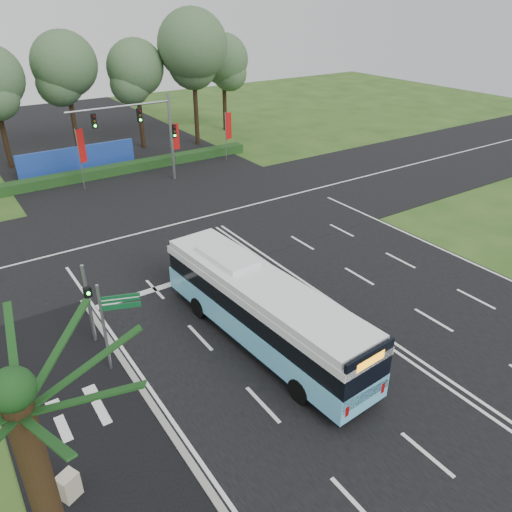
{
  "coord_description": "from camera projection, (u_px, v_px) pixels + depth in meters",
  "views": [
    {
      "loc": [
        -14.66,
        -16.53,
        13.85
      ],
      "look_at": [
        -2.2,
        2.0,
        2.05
      ],
      "focal_mm": 35.0,
      "sensor_mm": 36.0,
      "label": 1
    }
  ],
  "objects": [
    {
      "name": "banner_flag_left",
      "position": [
        81.0,
        150.0,
        38.36
      ],
      "size": [
        0.67,
        0.32,
        4.83
      ],
      "rotation": [
        0.0,
        0.0,
        0.4
      ],
      "color": "gray",
      "rests_on": "ground"
    },
    {
      "name": "banner_flag_mid",
      "position": [
        175.0,
        139.0,
        42.71
      ],
      "size": [
        0.62,
        0.14,
        4.18
      ],
      "rotation": [
        0.0,
        0.0,
        -0.14
      ],
      "color": "gray",
      "rests_on": "ground"
    },
    {
      "name": "traffic_light_gantry",
      "position": [
        149.0,
        126.0,
        38.79
      ],
      "size": [
        8.41,
        0.28,
        7.0
      ],
      "color": "gray",
      "rests_on": "ground"
    },
    {
      "name": "kerb_strip",
      "position": [
        155.0,
        410.0,
        18.62
      ],
      "size": [
        0.25,
        18.0,
        0.12
      ],
      "primitive_type": "cube",
      "color": "gray",
      "rests_on": "ground"
    },
    {
      "name": "hedge",
      "position": [
        134.0,
        167.0,
        43.62
      ],
      "size": [
        22.0,
        1.2,
        0.8
      ],
      "primitive_type": "cube",
      "color": "#153413",
      "rests_on": "ground"
    },
    {
      "name": "city_bus",
      "position": [
        262.0,
        310.0,
        21.55
      ],
      "size": [
        3.27,
        12.07,
        3.43
      ],
      "rotation": [
        0.0,
        0.0,
        0.07
      ],
      "color": "#69C8F3",
      "rests_on": "ground"
    },
    {
      "name": "banner_flag_right",
      "position": [
        228.0,
        129.0,
        45.29
      ],
      "size": [
        0.66,
        0.07,
        4.46
      ],
      "rotation": [
        0.0,
        0.0,
        -0.02
      ],
      "color": "gray",
      "rests_on": "ground"
    },
    {
      "name": "pedestrian_signal",
      "position": [
        89.0,
        302.0,
        21.38
      ],
      "size": [
        0.34,
        0.44,
        3.89
      ],
      "rotation": [
        0.0,
        0.0,
        0.17
      ],
      "color": "gray",
      "rests_on": "ground"
    },
    {
      "name": "palm_tree",
      "position": [
        21.0,
        419.0,
        9.79
      ],
      "size": [
        3.2,
        3.2,
        7.65
      ],
      "color": "#382614",
      "rests_on": "ground"
    },
    {
      "name": "road_main",
      "position": [
        313.0,
        294.0,
        25.82
      ],
      "size": [
        20.0,
        120.0,
        0.04
      ],
      "primitive_type": "cube",
      "color": "black",
      "rests_on": "ground"
    },
    {
      "name": "street_sign",
      "position": [
        111.0,
        317.0,
        19.6
      ],
      "size": [
        1.51,
        0.62,
        4.08
      ],
      "rotation": [
        0.0,
        0.0,
        -0.36
      ],
      "color": "gray",
      "rests_on": "ground"
    },
    {
      "name": "eucalyptus_row",
      "position": [
        54.0,
        64.0,
        42.79
      ],
      "size": [
        41.33,
        9.7,
        12.85
      ],
      "color": "black",
      "rests_on": "ground"
    },
    {
      "name": "bike_path",
      "position": [
        92.0,
        439.0,
        17.45
      ],
      "size": [
        5.0,
        18.0,
        0.06
      ],
      "primitive_type": "cube",
      "color": "black",
      "rests_on": "ground"
    },
    {
      "name": "blue_hoarding",
      "position": [
        78.0,
        159.0,
        43.15
      ],
      "size": [
        10.0,
        0.3,
        2.2
      ],
      "primitive_type": "cube",
      "color": "#1C3D9C",
      "rests_on": "ground"
    },
    {
      "name": "ground",
      "position": [
        313.0,
        295.0,
        25.83
      ],
      "size": [
        120.0,
        120.0,
        0.0
      ],
      "primitive_type": "plane",
      "color": "#274918",
      "rests_on": "ground"
    },
    {
      "name": "road_cross",
      "position": [
        202.0,
        218.0,
        34.62
      ],
      "size": [
        120.0,
        14.0,
        0.05
      ],
      "primitive_type": "cube",
      "color": "black",
      "rests_on": "ground"
    },
    {
      "name": "utility_cabinet",
      "position": [
        69.0,
        486.0,
        15.25
      ],
      "size": [
        0.73,
        0.68,
        0.97
      ],
      "primitive_type": "cube",
      "rotation": [
        0.0,
        0.0,
        0.43
      ],
      "color": "#B4AA91",
      "rests_on": "ground"
    }
  ]
}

